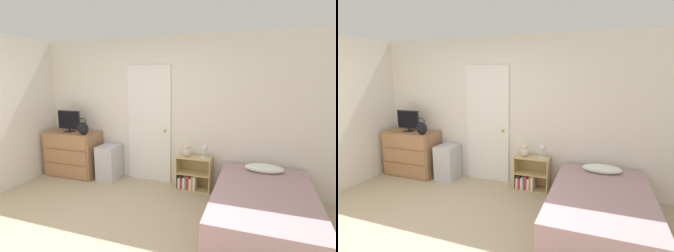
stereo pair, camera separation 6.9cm
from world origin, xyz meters
TOP-DOWN VIEW (x-y plane):
  - wall_back at (0.00, 2.27)m, footprint 10.00×0.06m
  - door_closed at (-0.02, 2.21)m, footprint 0.80×0.09m
  - dresser at (-1.51, 1.97)m, footprint 1.03×0.50m
  - tv at (-1.55, 1.95)m, footprint 0.48×0.16m
  - handbag at (-1.13, 1.80)m, footprint 0.23×0.09m
  - storage_bin at (-0.75, 2.00)m, footprint 0.35×0.43m
  - bookshelf at (0.81, 2.08)m, footprint 0.58×0.28m
  - teddy_bear at (0.72, 2.08)m, footprint 0.13×0.13m
  - desk_lamp at (1.03, 2.04)m, footprint 0.13×0.12m
  - bed at (1.94, 1.23)m, footprint 1.24×1.99m

SIDE VIEW (x-z plane):
  - bookshelf at x=0.81m, z-range -0.06..0.50m
  - bed at x=1.94m, z-range -0.05..0.55m
  - storage_bin at x=-0.75m, z-range 0.00..0.63m
  - dresser at x=-1.51m, z-range 0.00..0.85m
  - teddy_bear at x=0.72m, z-range 0.55..0.75m
  - desk_lamp at x=1.03m, z-range 0.61..0.85m
  - handbag at x=-1.13m, z-range 0.82..1.13m
  - door_closed at x=-0.02m, z-range 0.00..2.08m
  - tv at x=-1.55m, z-range 0.86..1.26m
  - wall_back at x=0.00m, z-range 0.00..2.55m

